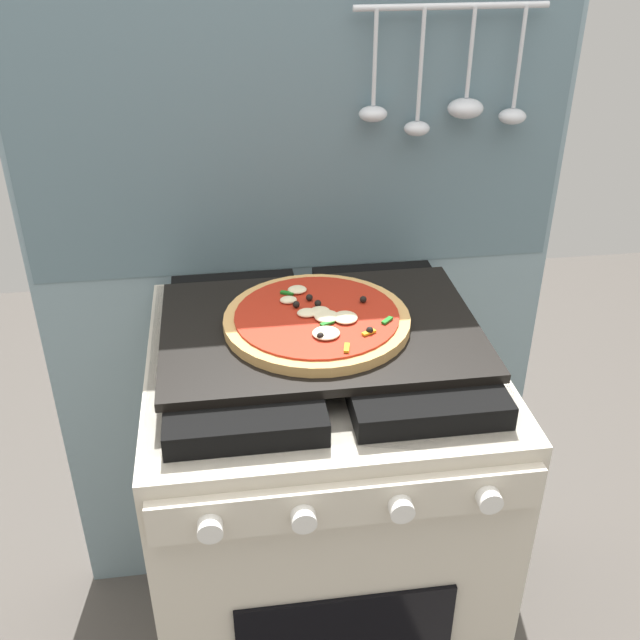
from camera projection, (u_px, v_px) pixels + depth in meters
kitchen_backsplash at (300, 298)px, 1.62m from camera, size 1.10×0.09×1.55m
stove at (320, 523)px, 1.51m from camera, size 0.60×0.64×0.90m
baking_tray at (320, 329)px, 1.28m from camera, size 0.54×0.38×0.02m
pizza_left at (317, 319)px, 1.27m from camera, size 0.32×0.32×0.03m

